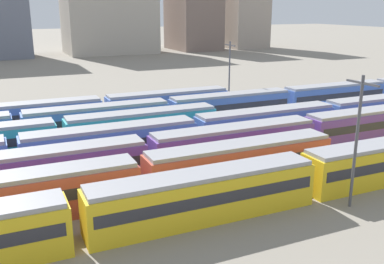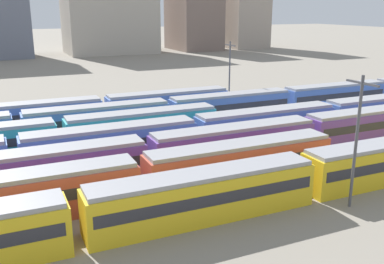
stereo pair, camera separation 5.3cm
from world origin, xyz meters
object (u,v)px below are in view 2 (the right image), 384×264
object	(u,v)px
train_track_6	(31,116)
train_track_2	(147,155)
catenary_pole_1	(230,70)
train_track_3	(195,133)
train_track_5	(169,112)
catenary_pole_2	(357,137)
train_track_0	(306,176)
train_track_1	(18,198)

from	to	relation	value
train_track_6	train_track_2	bearing A→B (deg)	-67.32
catenary_pole_1	train_track_3	bearing A→B (deg)	-128.07
train_track_5	catenary_pole_2	world-z (taller)	catenary_pole_2
train_track_3	train_track_6	distance (m)	22.36
train_track_0	train_track_3	size ratio (longest dim) A/B	1.00
train_track_2	catenary_pole_1	bearing A→B (deg)	47.42
train_track_0	train_track_3	xyz separation A→B (m)	(-3.06, 15.60, 0.00)
train_track_1	catenary_pole_2	bearing A→B (deg)	-18.56
train_track_3	train_track_1	bearing A→B (deg)	-151.44
train_track_2	catenary_pole_2	world-z (taller)	catenary_pole_2
catenary_pole_1	train_track_0	bearing A→B (deg)	-108.73
train_track_3	train_track_5	xyz separation A→B (m)	(0.92, 10.40, 0.00)
train_track_2	catenary_pole_2	size ratio (longest dim) A/B	7.04
train_track_2	train_track_5	xyz separation A→B (m)	(8.24, 15.60, 0.00)
train_track_6	catenary_pole_2	world-z (taller)	catenary_pole_2
train_track_5	train_track_1	bearing A→B (deg)	-133.92
train_track_2	train_track_1	bearing A→B (deg)	-156.19
train_track_5	catenary_pole_1	world-z (taller)	catenary_pole_1
train_track_1	train_track_5	distance (m)	28.87
train_track_1	train_track_5	size ratio (longest dim) A/B	0.50
train_track_2	train_track_6	xyz separation A→B (m)	(-8.69, 20.80, -0.00)
train_track_3	train_track_5	world-z (taller)	same
train_track_1	catenary_pole_2	size ratio (longest dim) A/B	5.26
train_track_1	train_track_6	bearing A→B (deg)	83.22
train_track_5	catenary_pole_1	size ratio (longest dim) A/B	11.00
train_track_0	train_track_5	xyz separation A→B (m)	(-2.14, 26.00, 0.00)
train_track_1	train_track_6	world-z (taller)	same
catenary_pole_2	train_track_3	bearing A→B (deg)	105.64
train_track_0	catenary_pole_1	size ratio (longest dim) A/B	11.00
train_track_2	train_track_5	size ratio (longest dim) A/B	0.66
train_track_1	train_track_5	world-z (taller)	same
catenary_pole_1	train_track_5	bearing A→B (deg)	-148.69
train_track_1	train_track_3	xyz separation A→B (m)	(19.11, 10.40, 0.00)
train_track_2	train_track_5	distance (m)	17.64
train_track_1	train_track_6	distance (m)	26.18
train_track_5	catenary_pole_2	xyz separation A→B (m)	(4.28, -28.96, 3.95)
train_track_2	train_track_5	world-z (taller)	same
train_track_0	train_track_6	world-z (taller)	same
train_track_0	catenary_pole_2	size ratio (longest dim) A/B	10.61
train_track_0	train_track_6	xyz separation A→B (m)	(-19.08, 31.20, -0.00)
train_track_0	train_track_1	distance (m)	22.77
train_track_3	train_track_6	bearing A→B (deg)	135.75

